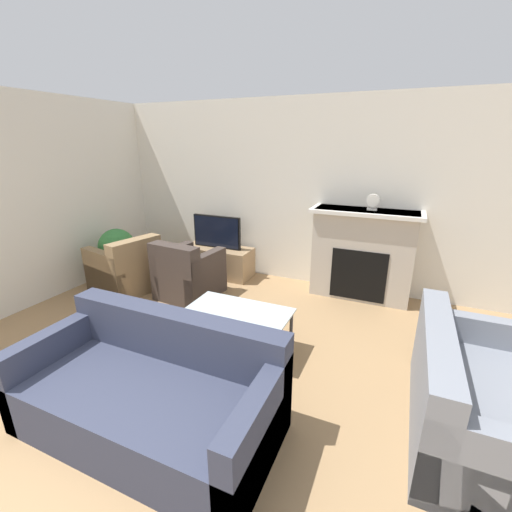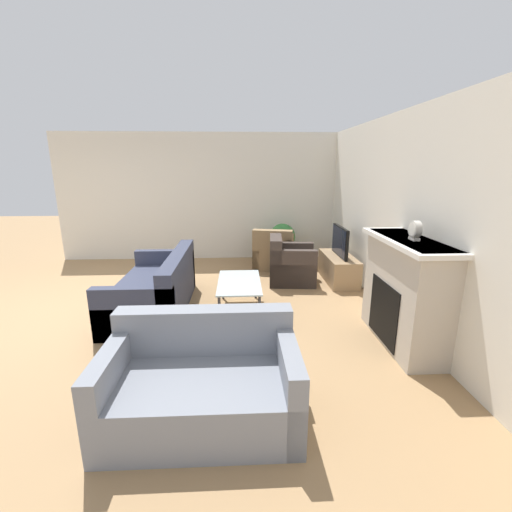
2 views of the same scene
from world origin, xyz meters
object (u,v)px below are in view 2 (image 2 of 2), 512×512
(armchair_accent, at_px, (290,266))
(potted_plant, at_px, (282,239))
(tv, at_px, (340,241))
(mantel_clock, at_px, (415,230))
(armchair_by_window, at_px, (274,253))
(couch_sectional, at_px, (156,290))
(coffee_table, at_px, (239,284))
(couch_loveseat, at_px, (203,385))

(armchair_accent, height_order, potted_plant, potted_plant)
(tv, xyz_separation_m, mantel_clock, (2.30, 0.10, 0.62))
(armchair_by_window, bearing_deg, tv, 151.33)
(mantel_clock, bearing_deg, couch_sectional, -111.01)
(coffee_table, distance_m, mantel_clock, 2.34)
(tv, bearing_deg, couch_loveseat, -31.73)
(coffee_table, xyz_separation_m, potted_plant, (-2.53, 0.92, 0.12))
(armchair_by_window, distance_m, coffee_table, 2.31)
(couch_loveseat, height_order, potted_plant, potted_plant)
(tv, bearing_deg, armchair_accent, -88.36)
(armchair_by_window, height_order, potted_plant, potted_plant)
(couch_loveseat, distance_m, coffee_table, 2.12)
(tv, relative_size, potted_plant, 0.97)
(couch_loveseat, relative_size, coffee_table, 1.41)
(potted_plant, relative_size, mantel_clock, 4.02)
(couch_sectional, height_order, coffee_table, couch_sectional)
(armchair_by_window, bearing_deg, coffee_table, 84.52)
(tv, height_order, couch_sectional, tv)
(armchair_accent, bearing_deg, potted_plant, 4.11)
(couch_sectional, bearing_deg, armchair_accent, 117.89)
(armchair_by_window, relative_size, potted_plant, 1.16)
(tv, distance_m, couch_sectional, 3.20)
(couch_sectional, height_order, armchair_by_window, same)
(couch_sectional, bearing_deg, potted_plant, 138.73)
(couch_loveseat, xyz_separation_m, potted_plant, (-4.63, 1.22, 0.23))
(coffee_table, bearing_deg, armchair_accent, 144.11)
(tv, bearing_deg, mantel_clock, 2.45)
(potted_plant, bearing_deg, armchair_accent, -0.99)
(couch_sectional, relative_size, armchair_by_window, 2.00)
(couch_sectional, height_order, mantel_clock, mantel_clock)
(coffee_table, relative_size, potted_plant, 1.28)
(couch_sectional, bearing_deg, couch_loveseat, 21.59)
(couch_loveseat, bearing_deg, potted_plant, 75.24)
(armchair_accent, bearing_deg, coffee_table, 149.22)
(couch_sectional, bearing_deg, tv, 110.83)
(armchair_by_window, height_order, armchair_accent, same)
(couch_sectional, distance_m, armchair_accent, 2.35)
(couch_sectional, xyz_separation_m, coffee_table, (0.14, 1.18, 0.12))
(couch_loveseat, bearing_deg, couch_sectional, 111.59)
(couch_sectional, distance_m, coffee_table, 1.20)
(couch_sectional, height_order, armchair_accent, same)
(couch_sectional, xyz_separation_m, potted_plant, (-2.40, 2.10, 0.24))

